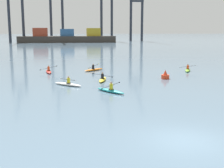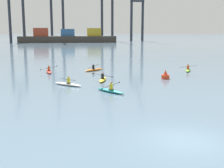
{
  "view_description": "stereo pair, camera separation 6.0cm",
  "coord_description": "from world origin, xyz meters",
  "px_view_note": "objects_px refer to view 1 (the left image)",
  "views": [
    {
      "loc": [
        -5.5,
        -13.75,
        5.44
      ],
      "look_at": [
        -1.86,
        13.04,
        0.6
      ],
      "focal_mm": 48.73,
      "sensor_mm": 36.0,
      "label": 1
    },
    {
      "loc": [
        -5.44,
        -13.76,
        5.44
      ],
      "look_at": [
        -1.86,
        13.04,
        0.6
      ],
      "focal_mm": 48.73,
      "sensor_mm": 36.0,
      "label": 2
    }
  ],
  "objects_px": {
    "gantry_crane_west_mid": "(56,4)",
    "channel_buoy": "(165,76)",
    "kayak_yellow": "(103,79)",
    "kayak_teal": "(111,90)",
    "gantry_crane_east": "(137,7)",
    "kayak_red": "(49,71)",
    "kayak_lime": "(188,70)",
    "gantry_crane_west": "(15,5)",
    "kayak_white": "(68,84)",
    "kayak_orange": "(94,69)",
    "gantry_crane_east_mid": "(107,0)",
    "container_barge": "(67,37)"
  },
  "relations": [
    {
      "from": "gantry_crane_east",
      "to": "kayak_red",
      "type": "bearing_deg",
      "value": -108.05
    },
    {
      "from": "kayak_red",
      "to": "kayak_yellow",
      "type": "distance_m",
      "value": 9.56
    },
    {
      "from": "channel_buoy",
      "to": "kayak_red",
      "type": "relative_size",
      "value": 0.29
    },
    {
      "from": "kayak_yellow",
      "to": "kayak_lime",
      "type": "relative_size",
      "value": 1.03
    },
    {
      "from": "gantry_crane_west_mid",
      "to": "channel_buoy",
      "type": "xyz_separation_m",
      "value": [
        16.76,
        -117.82,
        -17.08
      ]
    },
    {
      "from": "kayak_red",
      "to": "kayak_white",
      "type": "xyz_separation_m",
      "value": [
        2.53,
        -9.67,
        0.0
      ]
    },
    {
      "from": "gantry_crane_east_mid",
      "to": "kayak_white",
      "type": "height_order",
      "value": "gantry_crane_east_mid"
    },
    {
      "from": "kayak_teal",
      "to": "kayak_lime",
      "type": "bearing_deg",
      "value": 46.17
    },
    {
      "from": "channel_buoy",
      "to": "kayak_red",
      "type": "xyz_separation_m",
      "value": [
        -13.36,
        6.85,
        -0.19
      ]
    },
    {
      "from": "kayak_orange",
      "to": "kayak_yellow",
      "type": "xyz_separation_m",
      "value": [
        0.35,
        -8.3,
        0.0
      ]
    },
    {
      "from": "gantry_crane_east",
      "to": "channel_buoy",
      "type": "distance_m",
      "value": 116.81
    },
    {
      "from": "gantry_crane_west",
      "to": "gantry_crane_east_mid",
      "type": "relative_size",
      "value": 0.81
    },
    {
      "from": "container_barge",
      "to": "gantry_crane_east",
      "type": "bearing_deg",
      "value": 18.05
    },
    {
      "from": "gantry_crane_west",
      "to": "channel_buoy",
      "type": "distance_m",
      "value": 115.69
    },
    {
      "from": "channel_buoy",
      "to": "kayak_orange",
      "type": "height_order",
      "value": "kayak_orange"
    },
    {
      "from": "channel_buoy",
      "to": "kayak_white",
      "type": "bearing_deg",
      "value": -165.37
    },
    {
      "from": "gantry_crane_east",
      "to": "channel_buoy",
      "type": "height_order",
      "value": "gantry_crane_east"
    },
    {
      "from": "gantry_crane_east_mid",
      "to": "kayak_teal",
      "type": "bearing_deg",
      "value": -96.61
    },
    {
      "from": "gantry_crane_west",
      "to": "kayak_red",
      "type": "bearing_deg",
      "value": -78.48
    },
    {
      "from": "gantry_crane_west",
      "to": "gantry_crane_east",
      "type": "distance_m",
      "value": 55.91
    },
    {
      "from": "kayak_lime",
      "to": "gantry_crane_west",
      "type": "bearing_deg",
      "value": 110.79
    },
    {
      "from": "kayak_lime",
      "to": "container_barge",
      "type": "bearing_deg",
      "value": 99.86
    },
    {
      "from": "channel_buoy",
      "to": "kayak_lime",
      "type": "relative_size",
      "value": 0.3
    },
    {
      "from": "channel_buoy",
      "to": "kayak_lime",
      "type": "height_order",
      "value": "channel_buoy"
    },
    {
      "from": "gantry_crane_east",
      "to": "kayak_red",
      "type": "xyz_separation_m",
      "value": [
        -34.84,
        -106.89,
        -15.9
      ]
    },
    {
      "from": "gantry_crane_east_mid",
      "to": "kayak_lime",
      "type": "bearing_deg",
      "value": -91.16
    },
    {
      "from": "kayak_red",
      "to": "kayak_lime",
      "type": "xyz_separation_m",
      "value": [
        18.35,
        -0.87,
        -0.0
      ]
    },
    {
      "from": "gantry_crane_east",
      "to": "gantry_crane_west_mid",
      "type": "bearing_deg",
      "value": 173.91
    },
    {
      "from": "container_barge",
      "to": "kayak_teal",
      "type": "bearing_deg",
      "value": -87.5
    },
    {
      "from": "gantry_crane_west_mid",
      "to": "channel_buoy",
      "type": "distance_m",
      "value": 120.23
    },
    {
      "from": "kayak_white",
      "to": "kayak_teal",
      "type": "relative_size",
      "value": 0.94
    },
    {
      "from": "kayak_red",
      "to": "kayak_lime",
      "type": "distance_m",
      "value": 18.37
    },
    {
      "from": "gantry_crane_west",
      "to": "gantry_crane_east_mid",
      "type": "height_order",
      "value": "gantry_crane_east_mid"
    },
    {
      "from": "gantry_crane_west",
      "to": "gantry_crane_east_mid",
      "type": "xyz_separation_m",
      "value": [
        41.49,
        7.52,
        3.34
      ]
    },
    {
      "from": "gantry_crane_west_mid",
      "to": "channel_buoy",
      "type": "height_order",
      "value": "gantry_crane_west_mid"
    },
    {
      "from": "kayak_red",
      "to": "kayak_orange",
      "type": "height_order",
      "value": "kayak_orange"
    },
    {
      "from": "gantry_crane_west_mid",
      "to": "kayak_lime",
      "type": "distance_m",
      "value": 115.24
    },
    {
      "from": "gantry_crane_east_mid",
      "to": "gantry_crane_west_mid",
      "type": "bearing_deg",
      "value": 177.73
    },
    {
      "from": "gantry_crane_west",
      "to": "gantry_crane_west_mid",
      "type": "bearing_deg",
      "value": 25.83
    },
    {
      "from": "container_barge",
      "to": "gantry_crane_west",
      "type": "distance_m",
      "value": 27.24
    },
    {
      "from": "kayak_teal",
      "to": "kayak_red",
      "type": "bearing_deg",
      "value": 115.05
    },
    {
      "from": "gantry_crane_west_mid",
      "to": "gantry_crane_east",
      "type": "height_order",
      "value": "gantry_crane_west_mid"
    },
    {
      "from": "kayak_yellow",
      "to": "kayak_teal",
      "type": "height_order",
      "value": "same"
    },
    {
      "from": "channel_buoy",
      "to": "kayak_yellow",
      "type": "xyz_separation_m",
      "value": [
        -7.13,
        -0.4,
        -0.19
      ]
    },
    {
      "from": "channel_buoy",
      "to": "kayak_yellow",
      "type": "distance_m",
      "value": 7.14
    },
    {
      "from": "kayak_orange",
      "to": "container_barge",
      "type": "bearing_deg",
      "value": 92.64
    },
    {
      "from": "gantry_crane_east_mid",
      "to": "kayak_orange",
      "type": "distance_m",
      "value": 111.66
    },
    {
      "from": "gantry_crane_east_mid",
      "to": "kayak_yellow",
      "type": "bearing_deg",
      "value": -96.98
    },
    {
      "from": "gantry_crane_west_mid",
      "to": "channel_buoy",
      "type": "relative_size",
      "value": 34.44
    },
    {
      "from": "gantry_crane_east",
      "to": "kayak_lime",
      "type": "distance_m",
      "value": 110.17
    }
  ]
}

